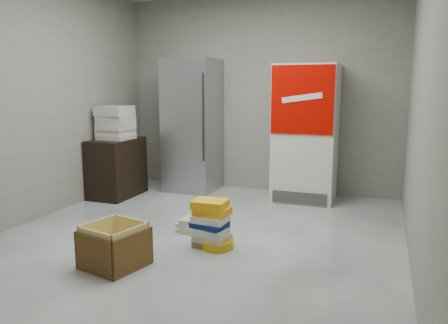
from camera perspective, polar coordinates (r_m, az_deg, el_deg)
name	(u,v)px	position (r m, az deg, el deg)	size (l,w,h in m)	color
ground	(188,245)	(4.33, -4.70, -10.70)	(5.00, 5.00, 0.00)	silver
room_shell	(185,55)	(4.06, -5.07, 13.75)	(4.04, 5.04, 2.82)	gray
steel_fridge	(193,126)	(6.39, -4.13, 4.77)	(0.70, 0.72, 1.90)	#A3A5AB
coke_cooler	(306,133)	(5.91, 10.63, 3.75)	(0.80, 0.73, 1.80)	silver
wood_shelf	(117,168)	(6.24, -13.82, -0.73)	(0.50, 0.80, 0.80)	black
supply_box_stack	(115,123)	(6.15, -13.99, 5.01)	(0.43, 0.44, 0.45)	beige
phonebook_stack_main	(211,224)	(4.19, -1.72, -8.05)	(0.38, 0.32, 0.46)	olive
phonebook_stack_side	(196,225)	(4.66, -3.73, -8.23)	(0.37, 0.30, 0.14)	#C3B38E
cardboard_box	(115,249)	(3.91, -14.10, -10.95)	(0.55, 0.55, 0.37)	yellow
bucket_lid	(217,244)	(4.23, -0.87, -10.60)	(0.31, 0.31, 0.08)	#CA9B0A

